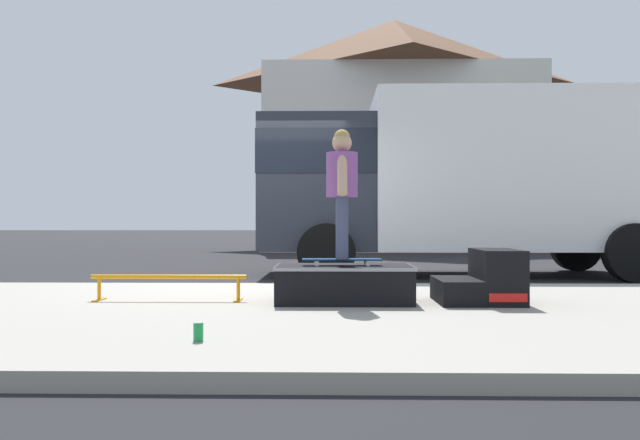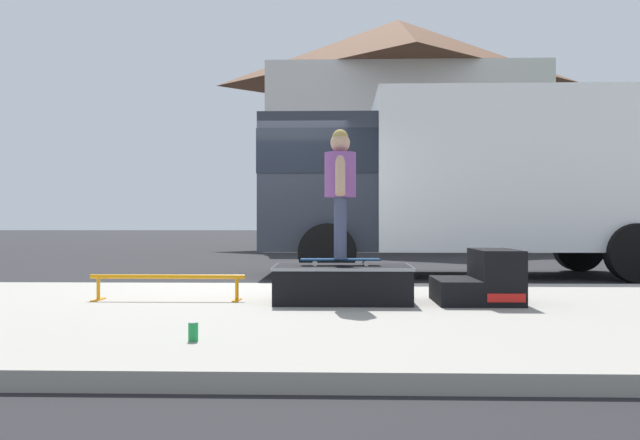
% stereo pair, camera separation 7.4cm
% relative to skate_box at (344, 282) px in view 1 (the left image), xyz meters
% --- Properties ---
extents(ground_plane, '(140.00, 140.00, 0.00)m').
position_rel_skate_box_xyz_m(ground_plane, '(-1.16, 2.51, -0.32)').
color(ground_plane, black).
extents(sidewalk_slab, '(50.00, 5.00, 0.12)m').
position_rel_skate_box_xyz_m(sidewalk_slab, '(-1.16, -0.49, -0.26)').
color(sidewalk_slab, gray).
rests_on(sidewalk_slab, ground).
extents(skate_box, '(1.34, 0.80, 0.36)m').
position_rel_skate_box_xyz_m(skate_box, '(0.00, 0.00, 0.00)').
color(skate_box, black).
rests_on(skate_box, sidewalk_slab).
extents(kicker_ramp, '(0.80, 0.82, 0.52)m').
position_rel_skate_box_xyz_m(kicker_ramp, '(1.38, -0.00, 0.02)').
color(kicker_ramp, black).
rests_on(kicker_ramp, sidewalk_slab).
extents(grind_rail, '(1.57, 0.28, 0.26)m').
position_rel_skate_box_xyz_m(grind_rail, '(-1.77, 0.10, 0.00)').
color(grind_rail, orange).
rests_on(grind_rail, sidewalk_slab).
extents(skateboard, '(0.79, 0.23, 0.07)m').
position_rel_skate_box_xyz_m(skateboard, '(-0.02, -0.03, 0.22)').
color(skateboard, navy).
rests_on(skateboard, skate_box).
extents(skater_kid, '(0.31, 0.66, 1.28)m').
position_rel_skate_box_xyz_m(skater_kid, '(-0.02, -0.03, 0.99)').
color(skater_kid, '#3F4766').
rests_on(skater_kid, skateboard).
extents(soda_can, '(0.07, 0.07, 0.13)m').
position_rel_skate_box_xyz_m(soda_can, '(-1.00, -2.12, -0.13)').
color(soda_can, '#198C3F').
rests_on(soda_can, sidewalk_slab).
extents(box_truck, '(6.91, 2.63, 3.05)m').
position_rel_skate_box_xyz_m(box_truck, '(2.11, 4.71, 1.39)').
color(box_truck, white).
rests_on(box_truck, ground).
extents(house_behind, '(9.54, 8.23, 8.40)m').
position_rel_skate_box_xyz_m(house_behind, '(2.15, 17.28, 3.93)').
color(house_behind, silver).
rests_on(house_behind, ground).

